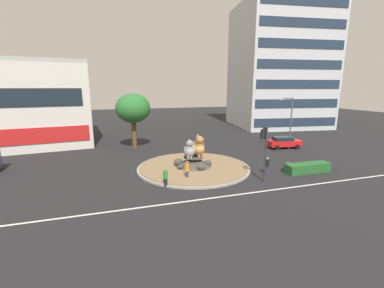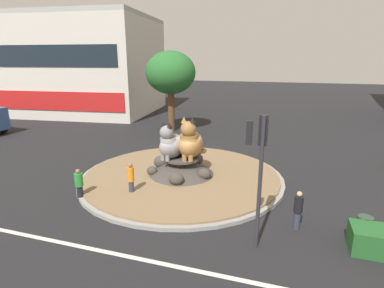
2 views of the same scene
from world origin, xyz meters
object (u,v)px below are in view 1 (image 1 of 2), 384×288
Objects in this scene: pedestrian_green_shirt at (166,177)px; pedestrian_orange_shirt at (187,170)px; pedestrian_black_shirt at (267,165)px; streetlight_arm at (290,120)px; cat_statue_grey at (190,150)px; broadleaf_tree_behind_island at (133,109)px; cat_statue_tabby at (198,148)px; sedan_on_far_lane at (284,142)px; litter_bin at (288,167)px; traffic_light_mast at (265,142)px; office_tower at (279,67)px.

pedestrian_orange_shirt is at bearing -108.09° from pedestrian_green_shirt.
pedestrian_orange_shirt reaches higher than pedestrian_black_shirt.
streetlight_arm is 4.22× the size of pedestrian_black_shirt.
broadleaf_tree_behind_island reaches higher than cat_statue_grey.
streetlight_arm is at bearing 101.85° from cat_statue_tabby.
sedan_on_far_lane reaches higher than litter_bin.
cat_statue_tabby is 12.73m from broadleaf_tree_behind_island.
broadleaf_tree_behind_island reaches higher than pedestrian_orange_shirt.
pedestrian_green_shirt is at bearing -145.32° from sedan_on_far_lane.
streetlight_arm is (10.04, 9.81, 0.44)m from traffic_light_mast.
office_tower is 34.76m from broadleaf_tree_behind_island.
pedestrian_green_shirt is at bearing 77.74° from traffic_light_mast.
broadleaf_tree_behind_island is at bearing -12.81° from streetlight_arm.
office_tower reaches higher than pedestrian_green_shirt.
office_tower is 27.27× the size of litter_bin.
pedestrian_orange_shirt is at bearing 65.66° from traffic_light_mast.
broadleaf_tree_behind_island is 20.98m from sedan_on_far_lane.
streetlight_arm reaches higher than pedestrian_green_shirt.
traffic_light_mast is 3.51m from pedestrian_black_shirt.
sedan_on_far_lane is at bearing 55.74° from litter_bin.
pedestrian_black_shirt is at bearing -46.64° from traffic_light_mast.
sedan_on_far_lane is (18.42, 9.26, -0.01)m from pedestrian_green_shirt.
traffic_light_mast reaches higher than pedestrian_green_shirt.
traffic_light_mast is 0.20× the size of office_tower.
broadleaf_tree_behind_island is at bearing -158.95° from cat_statue_tabby.
office_tower is at bearing -40.43° from traffic_light_mast.
office_tower is (26.07, 24.06, 10.11)m from cat_statue_tabby.
office_tower is 25.21m from sedan_on_far_lane.
traffic_light_mast is (4.21, -5.47, 1.41)m from cat_statue_tabby.
pedestrian_black_shirt is at bearing -170.56° from pedestrian_orange_shirt.
cat_statue_tabby reaches higher than pedestrian_orange_shirt.
streetlight_arm is (15.26, 4.68, 1.95)m from cat_statue_grey.
cat_statue_grey reaches higher than pedestrian_orange_shirt.
broadleaf_tree_behind_island reaches higher than sedan_on_far_lane.
cat_statue_grey is 0.44× the size of traffic_light_mast.
broadleaf_tree_behind_island is 20.70m from litter_bin.
traffic_light_mast is 2.72× the size of pedestrian_orange_shirt.
broadleaf_tree_behind_island reaches higher than pedestrian_green_shirt.
pedestrian_black_shirt is (-20.34, -27.89, -11.41)m from office_tower.
office_tower reaches higher than cat_statue_grey.
broadleaf_tree_behind_island is 8.22× the size of litter_bin.
cat_statue_grey is at bearing -76.18° from cat_statue_tabby.
streetlight_arm is 7.66× the size of litter_bin.
pedestrian_orange_shirt is (2.20, 1.10, 0.12)m from pedestrian_green_shirt.
traffic_light_mast is 0.66× the size of broadleaf_tree_behind_island.
broadleaf_tree_behind_island is at bearing -40.35° from pedestrian_green_shirt.
litter_bin is (9.17, -3.42, -1.60)m from cat_statue_grey.
pedestrian_orange_shirt is (-2.07, -3.13, -1.20)m from cat_statue_tabby.
traffic_light_mast is 7.20m from pedestrian_orange_shirt.
litter_bin is (3.95, 1.71, -3.12)m from traffic_light_mast.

